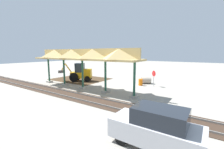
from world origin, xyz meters
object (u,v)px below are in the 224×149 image
Objects in this scene: stop_sign at (154,75)px; traffic_barrel at (141,82)px; distant_parked_car at (156,128)px; concrete_pipe at (146,80)px; backhoe at (80,73)px.

traffic_barrel is at bearing 14.83° from stop_sign.
traffic_barrel is at bearing -63.88° from distant_parked_car.
concrete_pipe is 15.07m from distant_parked_car.
traffic_barrel is (1.65, 0.44, -1.05)m from stop_sign.
concrete_pipe is (-9.31, -3.92, -0.77)m from backhoe.
stop_sign is at bearing -165.17° from traffic_barrel.
distant_parked_car is (-5.85, 13.88, 0.49)m from concrete_pipe.
distant_parked_car is at bearing 112.86° from concrete_pipe.
distant_parked_car is (-15.16, 9.96, -0.28)m from backhoe.
stop_sign is 0.42× the size of backhoe.
backhoe is 10.13m from concrete_pipe.
stop_sign reaches higher than concrete_pipe.
stop_sign is at bearing -165.87° from backhoe.
backhoe reaches higher than concrete_pipe.
stop_sign is 11.15m from backhoe.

